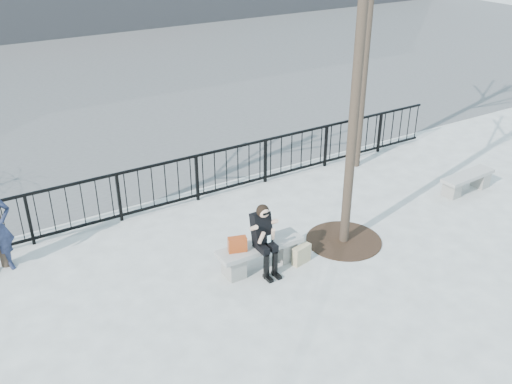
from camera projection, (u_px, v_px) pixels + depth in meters
ground at (260, 267)px, 10.55m from camera, size 120.00×120.00×0.00m
street_surface at (56, 77)px, 21.97m from camera, size 60.00×23.00×0.01m
railing at (189, 180)px, 12.59m from camera, size 14.00×0.06×1.10m
tree_grate at (344, 240)px, 11.35m from camera, size 1.50×1.50×0.02m
bench_main at (260, 253)px, 10.42m from camera, size 1.65×0.46×0.49m
bench_second at (467, 181)px, 13.20m from camera, size 1.47×0.41×0.44m
seated_woman at (265, 240)px, 10.13m from camera, size 0.50×0.64×1.34m
handbag at (237, 244)px, 10.07m from camera, size 0.36×0.25×0.27m
shopping_bag at (302, 254)px, 10.59m from camera, size 0.40×0.22×0.36m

